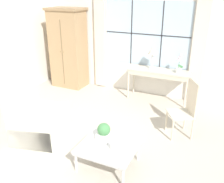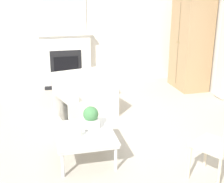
{
  "view_description": "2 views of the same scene",
  "coord_description": "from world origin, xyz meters",
  "px_view_note": "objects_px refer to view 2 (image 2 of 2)",
  "views": [
    {
      "loc": [
        1.86,
        -3.07,
        2.66
      ],
      "look_at": [
        0.13,
        0.67,
        0.93
      ],
      "focal_mm": 40.0,
      "sensor_mm": 36.0,
      "label": 1
    },
    {
      "loc": [
        4.16,
        -0.66,
        2.21
      ],
      "look_at": [
        0.02,
        0.33,
        0.78
      ],
      "focal_mm": 50.0,
      "sensor_mm": 36.0,
      "label": 2
    }
  ],
  "objects_px": {
    "fireplace": "(65,57)",
    "armoire": "(191,40)",
    "armchair_upholstered": "(84,100)",
    "potted_plant_small": "(91,117)",
    "side_chair_wooden": "(224,136)",
    "coffee_table": "(84,135)",
    "pillar_candle": "(80,131)"
  },
  "relations": [
    {
      "from": "armoire",
      "to": "armchair_upholstered",
      "type": "bearing_deg",
      "value": -68.78
    },
    {
      "from": "fireplace",
      "to": "coffee_table",
      "type": "xyz_separation_m",
      "value": [
        3.34,
        -0.08,
        -0.35
      ]
    },
    {
      "from": "side_chair_wooden",
      "to": "armchair_upholstered",
      "type": "bearing_deg",
      "value": -154.15
    },
    {
      "from": "fireplace",
      "to": "side_chair_wooden",
      "type": "xyz_separation_m",
      "value": [
        4.28,
        1.37,
        -0.08
      ]
    },
    {
      "from": "fireplace",
      "to": "armoire",
      "type": "xyz_separation_m",
      "value": [
        0.78,
        2.71,
        0.4
      ]
    },
    {
      "from": "armchair_upholstered",
      "to": "pillar_candle",
      "type": "bearing_deg",
      "value": -10.58
    },
    {
      "from": "side_chair_wooden",
      "to": "fireplace",
      "type": "bearing_deg",
      "value": -162.27
    },
    {
      "from": "coffee_table",
      "to": "potted_plant_small",
      "type": "height_order",
      "value": "potted_plant_small"
    },
    {
      "from": "side_chair_wooden",
      "to": "coffee_table",
      "type": "height_order",
      "value": "side_chair_wooden"
    },
    {
      "from": "pillar_candle",
      "to": "potted_plant_small",
      "type": "bearing_deg",
      "value": 141.24
    },
    {
      "from": "fireplace",
      "to": "armchair_upholstered",
      "type": "xyz_separation_m",
      "value": [
        1.77,
        0.15,
        -0.43
      ]
    },
    {
      "from": "coffee_table",
      "to": "armoire",
      "type": "bearing_deg",
      "value": 132.56
    },
    {
      "from": "fireplace",
      "to": "armoire",
      "type": "bearing_deg",
      "value": 73.92
    },
    {
      "from": "side_chair_wooden",
      "to": "coffee_table",
      "type": "relative_size",
      "value": 1.25
    },
    {
      "from": "pillar_candle",
      "to": "armchair_upholstered",
      "type": "bearing_deg",
      "value": 169.42
    },
    {
      "from": "fireplace",
      "to": "armchair_upholstered",
      "type": "relative_size",
      "value": 1.76
    },
    {
      "from": "fireplace",
      "to": "pillar_candle",
      "type": "bearing_deg",
      "value": -2.65
    },
    {
      "from": "armchair_upholstered",
      "to": "side_chair_wooden",
      "type": "relative_size",
      "value": 1.02
    },
    {
      "from": "armoire",
      "to": "fireplace",
      "type": "bearing_deg",
      "value": -106.08
    },
    {
      "from": "armoire",
      "to": "armchair_upholstered",
      "type": "xyz_separation_m",
      "value": [
        0.99,
        -2.55,
        -0.83
      ]
    },
    {
      "from": "fireplace",
      "to": "side_chair_wooden",
      "type": "height_order",
      "value": "fireplace"
    },
    {
      "from": "armoire",
      "to": "pillar_candle",
      "type": "distance_m",
      "value": 3.97
    },
    {
      "from": "armoire",
      "to": "coffee_table",
      "type": "xyz_separation_m",
      "value": [
        2.56,
        -2.79,
        -0.75
      ]
    },
    {
      "from": "armchair_upholstered",
      "to": "pillar_candle",
      "type": "xyz_separation_m",
      "value": [
        1.68,
        -0.31,
        0.2
      ]
    },
    {
      "from": "coffee_table",
      "to": "potted_plant_small",
      "type": "relative_size",
      "value": 2.93
    },
    {
      "from": "potted_plant_small",
      "to": "fireplace",
      "type": "bearing_deg",
      "value": -179.5
    },
    {
      "from": "armchair_upholstered",
      "to": "coffee_table",
      "type": "height_order",
      "value": "armchair_upholstered"
    },
    {
      "from": "armoire",
      "to": "pillar_candle",
      "type": "relative_size",
      "value": 13.53
    },
    {
      "from": "pillar_candle",
      "to": "side_chair_wooden",
      "type": "bearing_deg",
      "value": 61.51
    },
    {
      "from": "fireplace",
      "to": "side_chair_wooden",
      "type": "bearing_deg",
      "value": 17.73
    },
    {
      "from": "side_chair_wooden",
      "to": "coffee_table",
      "type": "bearing_deg",
      "value": -122.82
    },
    {
      "from": "fireplace",
      "to": "potted_plant_small",
      "type": "xyz_separation_m",
      "value": [
        3.22,
        0.03,
        -0.16
      ]
    }
  ]
}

